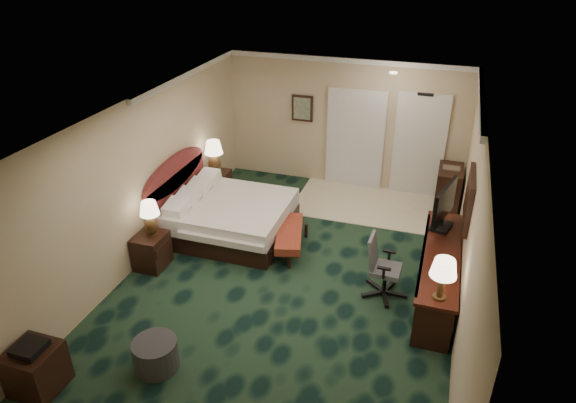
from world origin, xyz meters
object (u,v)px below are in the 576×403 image
(side_table, at_px, (36,369))
(bed_bench, at_px, (289,240))
(lamp_far, at_px, (214,157))
(desk_chair, at_px, (386,267))
(bed, at_px, (232,218))
(ottoman, at_px, (156,355))
(nightstand_far, at_px, (216,187))
(tv, at_px, (444,207))
(desk, at_px, (438,274))
(lamp_near, at_px, (151,218))
(nightstand_near, at_px, (151,251))
(minibar, at_px, (448,189))

(side_table, bearing_deg, bed_bench, 62.88)
(lamp_far, bearing_deg, bed_bench, -33.52)
(desk_chair, bearing_deg, bed_bench, 159.40)
(bed, height_order, desk_chair, desk_chair)
(ottoman, bearing_deg, side_table, -148.10)
(nightstand_far, relative_size, desk_chair, 0.63)
(lamp_far, relative_size, bed_bench, 0.57)
(bed_bench, relative_size, tv, 1.28)
(bed, xyz_separation_m, lamp_far, (-0.81, 1.07, 0.64))
(bed, height_order, side_table, bed)
(bed, height_order, desk, desk)
(desk, height_order, desk_chair, desk_chair)
(lamp_near, bearing_deg, desk, 7.79)
(nightstand_near, distance_m, nightstand_far, 2.43)
(minibar, bearing_deg, bed, -149.65)
(nightstand_far, distance_m, desk_chair, 4.22)
(lamp_far, bearing_deg, nightstand_far, 133.33)
(nightstand_near, distance_m, lamp_near, 0.59)
(bed, relative_size, ottoman, 3.53)
(minibar, bearing_deg, lamp_near, -142.29)
(nightstand_far, xyz_separation_m, desk_chair, (3.70, -2.02, 0.18))
(bed_bench, distance_m, minibar, 3.43)
(nightstand_far, bearing_deg, minibar, 13.28)
(nightstand_near, height_order, desk, desk)
(lamp_far, relative_size, desk_chair, 0.69)
(nightstand_near, bearing_deg, bed_bench, 29.44)
(side_table, distance_m, desk, 5.51)
(lamp_far, xyz_separation_m, side_table, (0.03, -5.08, -0.66))
(lamp_near, relative_size, desk_chair, 0.60)
(nightstand_near, distance_m, desk, 4.50)
(side_table, xyz_separation_m, minibar, (4.42, 6.14, 0.14))
(nightstand_far, xyz_separation_m, tv, (4.39, -1.03, 0.79))
(bed, distance_m, nightstand_near, 1.59)
(nightstand_far, distance_m, tv, 4.58)
(nightstand_far, bearing_deg, desk_chair, -28.60)
(nightstand_far, height_order, lamp_far, lamp_far)
(nightstand_near, height_order, desk_chair, desk_chair)
(lamp_near, xyz_separation_m, tv, (4.37, 1.35, 0.23))
(nightstand_far, relative_size, bed_bench, 0.51)
(desk_chair, bearing_deg, bed, 163.57)
(nightstand_near, bearing_deg, bed, 58.29)
(bed_bench, xyz_separation_m, desk, (2.47, -0.46, 0.16))
(bed_bench, height_order, side_table, side_table)
(desk, bearing_deg, minibar, 89.68)
(bed, distance_m, nightstand_far, 1.35)
(lamp_far, xyz_separation_m, minibar, (4.45, 1.06, -0.52))
(bed, xyz_separation_m, desk_chair, (2.88, -0.94, 0.18))
(lamp_far, bearing_deg, nightstand_near, -90.54)
(lamp_near, relative_size, bed_bench, 0.49)
(bed, distance_m, ottoman, 3.31)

